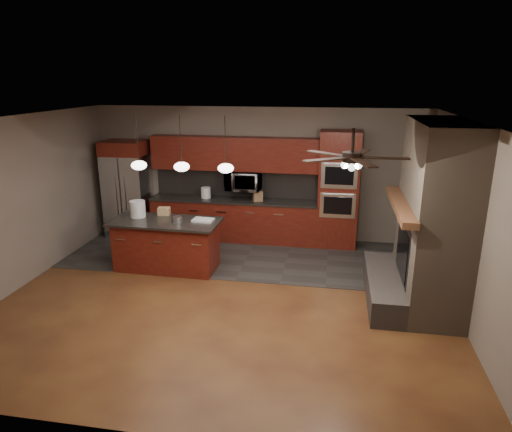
% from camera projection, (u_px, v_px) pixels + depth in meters
% --- Properties ---
extents(ground, '(7.00, 7.00, 0.00)m').
position_uv_depth(ground, '(227.00, 297.00, 7.32)').
color(ground, brown).
rests_on(ground, ground).
extents(ceiling, '(7.00, 6.00, 0.02)m').
position_uv_depth(ceiling, '(223.00, 120.00, 6.50)').
color(ceiling, white).
rests_on(ceiling, back_wall).
extents(back_wall, '(7.00, 0.02, 2.80)m').
position_uv_depth(back_wall, '(258.00, 174.00, 9.73)').
color(back_wall, slate).
rests_on(back_wall, ground).
extents(right_wall, '(0.02, 6.00, 2.80)m').
position_uv_depth(right_wall, '(470.00, 226.00, 6.34)').
color(right_wall, slate).
rests_on(right_wall, ground).
extents(left_wall, '(0.02, 6.00, 2.80)m').
position_uv_depth(left_wall, '(18.00, 203.00, 7.48)').
color(left_wall, slate).
rests_on(left_wall, ground).
extents(slate_tile_patch, '(7.00, 2.40, 0.01)m').
position_uv_depth(slate_tile_patch, '(248.00, 255.00, 9.01)').
color(slate_tile_patch, '#32302D').
rests_on(slate_tile_patch, ground).
extents(fireplace_column, '(1.30, 2.10, 2.80)m').
position_uv_depth(fireplace_column, '(429.00, 223.00, 6.82)').
color(fireplace_column, '#776655').
rests_on(fireplace_column, ground).
extents(back_cabinetry, '(3.59, 0.64, 2.20)m').
position_uv_depth(back_cabinetry, '(234.00, 199.00, 9.72)').
color(back_cabinetry, maroon).
rests_on(back_cabinetry, ground).
extents(oven_tower, '(0.80, 0.63, 2.38)m').
position_uv_depth(oven_tower, '(338.00, 190.00, 9.23)').
color(oven_tower, maroon).
rests_on(oven_tower, ground).
extents(microwave, '(0.73, 0.41, 0.50)m').
position_uv_depth(microwave, '(243.00, 181.00, 9.57)').
color(microwave, silver).
rests_on(microwave, back_cabinetry).
extents(refrigerator, '(0.90, 0.75, 2.09)m').
position_uv_depth(refrigerator, '(128.00, 189.00, 9.94)').
color(refrigerator, silver).
rests_on(refrigerator, ground).
extents(kitchen_island, '(1.97, 0.93, 0.92)m').
position_uv_depth(kitchen_island, '(167.00, 244.00, 8.29)').
color(kitchen_island, maroon).
rests_on(kitchen_island, ground).
extents(white_bucket, '(0.34, 0.34, 0.30)m').
position_uv_depth(white_bucket, '(138.00, 209.00, 8.34)').
color(white_bucket, silver).
rests_on(white_bucket, kitchen_island).
extents(paint_can, '(0.18, 0.18, 0.11)m').
position_uv_depth(paint_can, '(177.00, 219.00, 8.06)').
color(paint_can, silver).
rests_on(paint_can, kitchen_island).
extents(paint_tray, '(0.38, 0.28, 0.04)m').
position_uv_depth(paint_tray, '(203.00, 220.00, 8.13)').
color(paint_tray, silver).
rests_on(paint_tray, kitchen_island).
extents(cardboard_box, '(0.25, 0.20, 0.14)m').
position_uv_depth(cardboard_box, '(164.00, 211.00, 8.48)').
color(cardboard_box, tan).
rests_on(cardboard_box, kitchen_island).
extents(counter_bucket, '(0.27, 0.27, 0.23)m').
position_uv_depth(counter_bucket, '(206.00, 193.00, 9.74)').
color(counter_bucket, white).
rests_on(counter_bucket, back_cabinetry).
extents(counter_box, '(0.23, 0.21, 0.21)m').
position_uv_depth(counter_box, '(258.00, 196.00, 9.51)').
color(counter_box, '#916B4B').
rests_on(counter_box, back_cabinetry).
extents(pendant_left, '(0.26, 0.26, 0.92)m').
position_uv_depth(pendant_left, '(139.00, 165.00, 7.67)').
color(pendant_left, black).
rests_on(pendant_left, ceiling).
extents(pendant_center, '(0.26, 0.26, 0.92)m').
position_uv_depth(pendant_center, '(182.00, 166.00, 7.55)').
color(pendant_center, black).
rests_on(pendant_center, ceiling).
extents(pendant_right, '(0.26, 0.26, 0.92)m').
position_uv_depth(pendant_right, '(226.00, 168.00, 7.43)').
color(pendant_right, black).
rests_on(pendant_right, ceiling).
extents(ceiling_fan, '(1.27, 1.33, 0.41)m').
position_uv_depth(ceiling_fan, '(352.00, 157.00, 5.55)').
color(ceiling_fan, black).
rests_on(ceiling_fan, ceiling).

